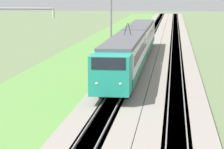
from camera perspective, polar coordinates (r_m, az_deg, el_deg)
ballast_main at (r=64.29m, az=2.90°, el=2.03°), size 240.00×4.40×0.30m
ballast_adjacent at (r=64.15m, az=6.87°, el=1.96°), size 240.00×4.40×0.30m
track_main at (r=64.29m, az=2.90°, el=2.04°), size 240.00×1.57×0.45m
track_adjacent at (r=64.15m, az=6.87°, el=1.97°), size 240.00×1.57×0.45m
grass_verge at (r=64.97m, az=-2.38°, el=2.02°), size 240.00×8.69×0.12m
passenger_train at (r=55.49m, az=2.32°, el=3.21°), size 41.84×2.85×5.01m
catenary_mast_mid at (r=58.32m, az=-0.05°, el=5.70°), size 0.22×2.56×8.86m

